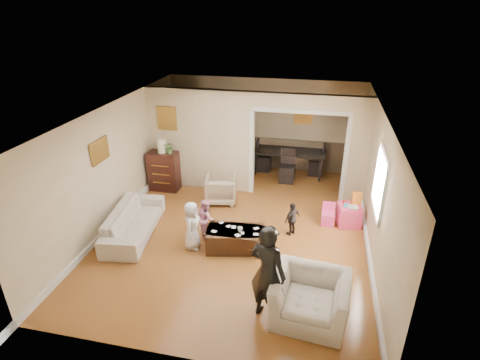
% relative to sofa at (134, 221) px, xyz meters
% --- Properties ---
extents(floor, '(7.00, 7.00, 0.00)m').
position_rel_sofa_xyz_m(floor, '(2.11, 0.72, -0.30)').
color(floor, '#A05A29').
rests_on(floor, ground).
extents(partition_left, '(2.75, 0.18, 2.60)m').
position_rel_sofa_xyz_m(partition_left, '(0.73, 2.52, 1.00)').
color(partition_left, beige).
rests_on(partition_left, ground).
extents(partition_right, '(0.55, 0.18, 2.60)m').
position_rel_sofa_xyz_m(partition_right, '(4.58, 2.52, 1.00)').
color(partition_right, beige).
rests_on(partition_right, ground).
extents(partition_header, '(2.22, 0.18, 0.35)m').
position_rel_sofa_xyz_m(partition_header, '(3.21, 2.52, 2.13)').
color(partition_header, beige).
rests_on(partition_header, partition_right).
extents(window_pane, '(0.03, 0.95, 1.10)m').
position_rel_sofa_xyz_m(window_pane, '(4.84, 0.32, 1.25)').
color(window_pane, white).
rests_on(window_pane, ground).
extents(framed_art_partition, '(0.45, 0.03, 0.55)m').
position_rel_sofa_xyz_m(framed_art_partition, '(-0.09, 2.42, 1.55)').
color(framed_art_partition, brown).
rests_on(framed_art_partition, partition_left).
extents(framed_art_sofa_wall, '(0.03, 0.55, 0.40)m').
position_rel_sofa_xyz_m(framed_art_sofa_wall, '(-0.60, 0.12, 1.50)').
color(framed_art_sofa_wall, brown).
extents(framed_art_alcove, '(0.45, 0.03, 0.55)m').
position_rel_sofa_xyz_m(framed_art_alcove, '(3.21, 4.16, 1.40)').
color(framed_art_alcove, brown).
extents(sofa, '(1.06, 2.13, 0.60)m').
position_rel_sofa_xyz_m(sofa, '(0.00, 0.00, 0.00)').
color(sofa, beige).
rests_on(sofa, ground).
extents(armchair_back, '(0.85, 0.86, 0.67)m').
position_rel_sofa_xyz_m(armchair_back, '(1.44, 1.79, 0.04)').
color(armchair_back, tan).
rests_on(armchair_back, ground).
extents(armchair_front, '(1.25, 1.12, 0.75)m').
position_rel_sofa_xyz_m(armchair_front, '(3.76, -1.63, 0.08)').
color(armchair_front, beige).
rests_on(armchair_front, ground).
extents(dresser, '(0.75, 0.42, 1.04)m').
position_rel_sofa_xyz_m(dresser, '(-0.17, 2.14, 0.22)').
color(dresser, '#361410').
rests_on(dresser, ground).
extents(table_lamp, '(0.22, 0.22, 0.36)m').
position_rel_sofa_xyz_m(table_lamp, '(-0.17, 2.14, 0.92)').
color(table_lamp, '#F8F1CA').
rests_on(table_lamp, dresser).
extents(potted_plant, '(0.28, 0.24, 0.31)m').
position_rel_sofa_xyz_m(potted_plant, '(0.03, 2.14, 0.89)').
color(potted_plant, '#507C37').
rests_on(potted_plant, dresser).
extents(coffee_table, '(1.25, 0.81, 0.43)m').
position_rel_sofa_xyz_m(coffee_table, '(2.23, -0.07, -0.08)').
color(coffee_table, '#361E11').
rests_on(coffee_table, ground).
extents(coffee_cup, '(0.12, 0.12, 0.10)m').
position_rel_sofa_xyz_m(coffee_cup, '(2.33, -0.12, 0.18)').
color(coffee_cup, silver).
rests_on(coffee_cup, coffee_table).
extents(play_table, '(0.55, 0.55, 0.46)m').
position_rel_sofa_xyz_m(play_table, '(4.48, 1.35, -0.07)').
color(play_table, '#FF437B').
rests_on(play_table, ground).
extents(cereal_box, '(0.21, 0.10, 0.30)m').
position_rel_sofa_xyz_m(cereal_box, '(4.60, 1.45, 0.31)').
color(cereal_box, yellow).
rests_on(cereal_box, play_table).
extents(cyan_cup, '(0.08, 0.08, 0.08)m').
position_rel_sofa_xyz_m(cyan_cup, '(4.38, 1.30, 0.20)').
color(cyan_cup, '#27C5C7').
rests_on(cyan_cup, play_table).
extents(toy_block, '(0.10, 0.09, 0.05)m').
position_rel_sofa_xyz_m(toy_block, '(4.36, 1.47, 0.19)').
color(toy_block, red).
rests_on(toy_block, play_table).
extents(play_bowl, '(0.26, 0.26, 0.06)m').
position_rel_sofa_xyz_m(play_bowl, '(4.53, 1.23, 0.19)').
color(play_bowl, silver).
rests_on(play_bowl, play_table).
extents(dining_table, '(2.05, 1.22, 0.70)m').
position_rel_sofa_xyz_m(dining_table, '(2.91, 3.93, 0.05)').
color(dining_table, black).
rests_on(dining_table, ground).
extents(adult_person, '(0.72, 0.60, 1.67)m').
position_rel_sofa_xyz_m(adult_person, '(3.10, -1.74, 0.53)').
color(adult_person, black).
rests_on(adult_person, ground).
extents(child_kneel_a, '(0.34, 0.51, 1.02)m').
position_rel_sofa_xyz_m(child_kneel_a, '(1.38, -0.22, 0.21)').
color(child_kneel_a, silver).
rests_on(child_kneel_a, ground).
extents(child_kneel_b, '(0.50, 0.53, 0.86)m').
position_rel_sofa_xyz_m(child_kneel_b, '(1.53, 0.23, 0.13)').
color(child_kneel_b, pink).
rests_on(child_kneel_b, ground).
extents(child_toddler, '(0.41, 0.46, 0.75)m').
position_rel_sofa_xyz_m(child_toddler, '(3.28, 0.68, 0.08)').
color(child_toddler, black).
rests_on(child_toddler, ground).
extents(craft_papers, '(0.93, 0.51, 0.00)m').
position_rel_sofa_xyz_m(craft_papers, '(2.24, -0.07, 0.14)').
color(craft_papers, white).
rests_on(craft_papers, coffee_table).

